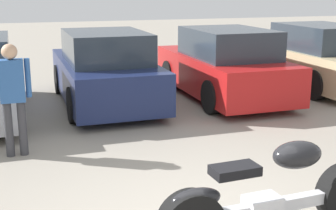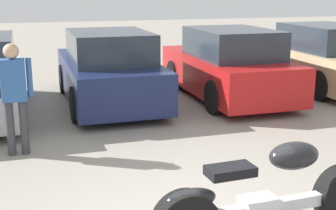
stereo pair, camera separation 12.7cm
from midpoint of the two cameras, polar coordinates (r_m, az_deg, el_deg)
The scene contains 5 objects.
motorcycle at distance 4.66m, azimuth 12.73°, elevation -11.06°, with size 2.36×0.62×1.11m.
parked_car_navy at distance 9.74m, azimuth -6.89°, elevation 4.20°, with size 1.81×4.09×1.52m.
parked_car_red at distance 10.32m, azimuth 7.67°, elevation 4.73°, with size 1.81×4.09×1.52m.
parked_car_champagne at distance 11.91m, azimuth 18.43°, elevation 5.39°, with size 1.81×4.09×1.52m.
person_standing at distance 6.94m, azimuth -17.75°, elevation 1.72°, with size 0.52×0.22×1.62m.
Camera 2 is at (-1.62, -3.73, 2.38)m, focal length 50.00 mm.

